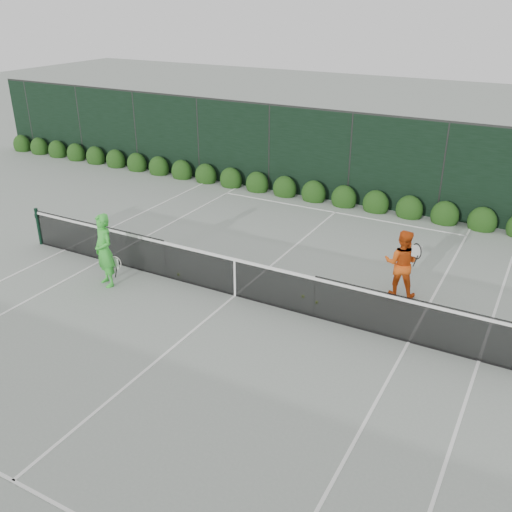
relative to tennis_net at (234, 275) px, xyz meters
The scene contains 8 objects.
ground 0.53m from the tennis_net, ahead, with size 80.00×80.00×0.00m, color gray.
tennis_net is the anchor object (origin of this frame).
player_woman 3.18m from the tennis_net, 161.85° to the right, with size 0.78×0.66×1.82m.
player_man 3.88m from the tennis_net, 29.51° to the left, with size 0.91×0.72×1.63m.
court_lines 0.53m from the tennis_net, ahead, with size 11.03×23.83×0.01m.
windscreen_fence 2.88m from the tennis_net, 89.49° to the right, with size 32.00×21.07×3.06m.
hedge_row 7.16m from the tennis_net, 89.80° to the left, with size 31.66×0.65×0.94m.
tennis_balls 0.87m from the tennis_net, 43.99° to the left, with size 3.70×0.53×0.07m.
Camera 1 is at (6.09, -10.11, 6.49)m, focal length 40.00 mm.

